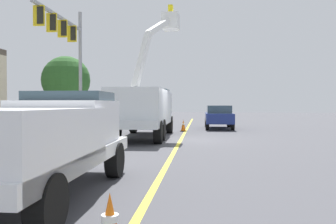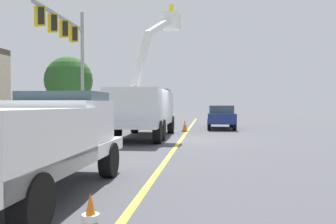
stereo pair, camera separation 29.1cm
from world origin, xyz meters
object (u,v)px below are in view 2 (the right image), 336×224
Objects in this scene: service_pickup_truck at (33,138)px; traffic_cone_mid_front at (185,126)px; passing_minivan at (221,115)px; traffic_signal_mast at (69,44)px; utility_bucket_truck at (145,107)px.

traffic_cone_mid_front is at bearing -2.31° from service_pickup_truck.
passing_minivan reaches higher than traffic_cone_mid_front.
service_pickup_truck is 0.73× the size of traffic_signal_mast.
utility_bucket_truck is at bearing 4.22° from service_pickup_truck.
utility_bucket_truck is 1.46× the size of service_pickup_truck.
utility_bucket_truck reaches higher than passing_minivan.
traffic_signal_mast is (-6.17, 8.78, 4.44)m from passing_minivan.
traffic_signal_mast is (-3.08, 6.56, 5.03)m from traffic_cone_mid_front.
passing_minivan is at bearing -54.89° from traffic_signal_mast.
service_pickup_truck is at bearing -175.78° from utility_bucket_truck.
traffic_signal_mast is (1.26, 5.02, 3.80)m from utility_bucket_truck.
service_pickup_truck is 19.62m from passing_minivan.
service_pickup_truck is 16.35m from traffic_cone_mid_front.
utility_bucket_truck is 1.70× the size of passing_minivan.
utility_bucket_truck is 12.02m from service_pickup_truck.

